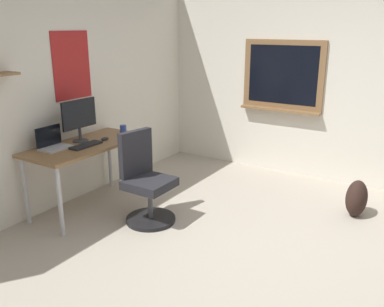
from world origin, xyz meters
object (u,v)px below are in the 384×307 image
(computer_mouse, at_px, (105,139))
(backpack, at_px, (356,198))
(keyboard, at_px, (86,145))
(monitor_primary, at_px, (79,117))
(office_chair, at_px, (146,183))
(laptop, at_px, (53,143))
(desk, at_px, (86,151))
(coffee_mug, at_px, (123,129))

(computer_mouse, relative_size, backpack, 0.26)
(backpack, bearing_deg, keyboard, 120.31)
(keyboard, distance_m, backpack, 2.95)
(monitor_primary, height_order, computer_mouse, monitor_primary)
(office_chair, bearing_deg, monitor_primary, 94.91)
(laptop, height_order, monitor_primary, monitor_primary)
(laptop, distance_m, keyboard, 0.33)
(laptop, distance_m, monitor_primary, 0.40)
(monitor_primary, bearing_deg, backpack, -63.12)
(desk, bearing_deg, office_chair, -81.77)
(desk, relative_size, coffee_mug, 14.70)
(office_chair, relative_size, keyboard, 2.57)
(coffee_mug, bearing_deg, backpack, -72.24)
(laptop, xyz_separation_m, keyboard, (0.24, -0.23, -0.04))
(computer_mouse, height_order, coffee_mug, coffee_mug)
(desk, xyz_separation_m, keyboard, (-0.07, -0.08, 0.09))
(laptop, bearing_deg, backpack, -58.12)
(keyboard, height_order, computer_mouse, computer_mouse)
(desk, relative_size, computer_mouse, 13.01)
(office_chair, bearing_deg, computer_mouse, 80.59)
(laptop, height_order, keyboard, laptop)
(office_chair, bearing_deg, keyboard, 104.94)
(backpack, bearing_deg, computer_mouse, 115.29)
(office_chair, relative_size, monitor_primary, 2.05)
(monitor_primary, height_order, backpack, monitor_primary)
(keyboard, bearing_deg, desk, 49.66)
(keyboard, distance_m, computer_mouse, 0.28)
(office_chair, bearing_deg, desk, 98.23)
(laptop, distance_m, backpack, 3.27)
(office_chair, xyz_separation_m, computer_mouse, (0.11, 0.65, 0.36))
(office_chair, bearing_deg, laptop, 115.00)
(desk, height_order, coffee_mug, coffee_mug)
(office_chair, distance_m, monitor_primary, 1.04)
(laptop, xyz_separation_m, computer_mouse, (0.52, -0.23, -0.04))
(keyboard, bearing_deg, computer_mouse, -0.00)
(office_chair, height_order, coffee_mug, office_chair)
(monitor_primary, bearing_deg, computer_mouse, -45.63)
(keyboard, bearing_deg, coffee_mug, 4.44)
(desk, distance_m, laptop, 0.37)
(office_chair, distance_m, keyboard, 0.76)
(monitor_primary, xyz_separation_m, computer_mouse, (0.18, -0.18, -0.25))
(desk, bearing_deg, monitor_primary, 71.80)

